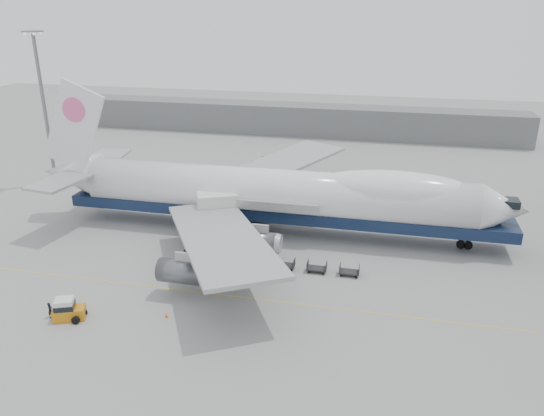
% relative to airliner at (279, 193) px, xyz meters
% --- Properties ---
extents(ground, '(260.00, 260.00, 0.00)m').
position_rel_airliner_xyz_m(ground, '(-0.64, -12.00, -5.62)').
color(ground, gray).
rests_on(ground, ground).
extents(apron_line, '(60.00, 0.15, 0.01)m').
position_rel_airliner_xyz_m(apron_line, '(-0.64, -18.00, -5.62)').
color(apron_line, gold).
rests_on(apron_line, ground).
extents(hangar, '(110.00, 8.00, 7.00)m').
position_rel_airliner_xyz_m(hangar, '(-10.64, 58.00, -2.12)').
color(hangar, slate).
rests_on(hangar, ground).
extents(floodlight_mast, '(2.40, 2.40, 25.43)m').
position_rel_airliner_xyz_m(floodlight_mast, '(-42.64, 12.00, 8.64)').
color(floodlight_mast, slate).
rests_on(floodlight_mast, ground).
extents(airliner, '(67.00, 55.30, 19.98)m').
position_rel_airliner_xyz_m(airliner, '(0.00, 0.00, 0.00)').
color(airliner, white).
rests_on(airliner, ground).
extents(catering_truck, '(6.26, 5.41, 6.24)m').
position_rel_airliner_xyz_m(catering_truck, '(-7.62, -3.48, -2.16)').
color(catering_truck, navy).
rests_on(catering_truck, ground).
extents(baggage_tug, '(3.46, 2.68, 2.25)m').
position_rel_airliner_xyz_m(baggage_tug, '(-16.09, -25.77, -4.63)').
color(baggage_tug, '#C67A12').
rests_on(baggage_tug, ground).
extents(ground_worker, '(0.51, 0.67, 1.65)m').
position_rel_airliner_xyz_m(ground_worker, '(-17.96, -25.92, -4.80)').
color(ground_worker, black).
rests_on(ground_worker, ground).
extents(traffic_cone, '(0.34, 0.34, 0.50)m').
position_rel_airliner_xyz_m(traffic_cone, '(-6.60, -23.41, -5.39)').
color(traffic_cone, '#E4600C').
rests_on(traffic_cone, ground).
extents(dolly_0, '(2.30, 1.35, 1.30)m').
position_rel_airliner_xyz_m(dolly_0, '(-8.46, -10.48, -5.09)').
color(dolly_0, '#2D2D30').
rests_on(dolly_0, ground).
extents(dolly_1, '(2.30, 1.35, 1.30)m').
position_rel_airliner_xyz_m(dolly_1, '(-4.65, -10.48, -5.09)').
color(dolly_1, '#2D2D30').
rests_on(dolly_1, ground).
extents(dolly_2, '(2.30, 1.35, 1.30)m').
position_rel_airliner_xyz_m(dolly_2, '(-0.85, -10.48, -5.09)').
color(dolly_2, '#2D2D30').
rests_on(dolly_2, ground).
extents(dolly_3, '(2.30, 1.35, 1.30)m').
position_rel_airliner_xyz_m(dolly_3, '(2.96, -10.48, -5.09)').
color(dolly_3, '#2D2D30').
rests_on(dolly_3, ground).
extents(dolly_4, '(2.30, 1.35, 1.30)m').
position_rel_airliner_xyz_m(dolly_4, '(6.76, -10.48, -5.09)').
color(dolly_4, '#2D2D30').
rests_on(dolly_4, ground).
extents(dolly_5, '(2.30, 1.35, 1.30)m').
position_rel_airliner_xyz_m(dolly_5, '(10.57, -10.48, -5.09)').
color(dolly_5, '#2D2D30').
rests_on(dolly_5, ground).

